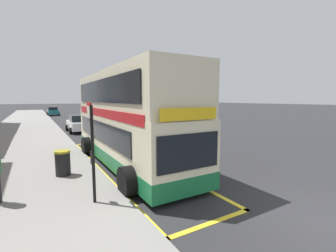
# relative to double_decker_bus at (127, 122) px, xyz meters

# --- Properties ---
(ground_plane) EXTENTS (260.00, 260.00, 0.00)m
(ground_plane) POSITION_rel_double_decker_bus_xyz_m (2.46, 24.15, -2.06)
(ground_plane) COLOR #28282B
(pavement_near) EXTENTS (6.00, 76.00, 0.14)m
(pavement_near) POSITION_rel_double_decker_bus_xyz_m (-4.54, 24.15, -1.99)
(pavement_near) COLOR gray
(pavement_near) RESTS_ON ground
(double_decker_bus) EXTENTS (3.20, 10.29, 4.40)m
(double_decker_bus) POSITION_rel_double_decker_bus_xyz_m (0.00, 0.00, 0.00)
(double_decker_bus) COLOR beige
(double_decker_bus) RESTS_ON ground
(bus_bay_markings) EXTENTS (2.81, 12.60, 0.01)m
(bus_bay_markings) POSITION_rel_double_decker_bus_xyz_m (-0.14, -0.09, -2.06)
(bus_bay_markings) COLOR yellow
(bus_bay_markings) RESTS_ON ground
(bus_stop_sign) EXTENTS (0.09, 0.51, 2.91)m
(bus_stop_sign) POSITION_rel_double_decker_bus_xyz_m (-2.48, -3.80, -0.24)
(bus_stop_sign) COLOR black
(bus_stop_sign) RESTS_ON pavement_near
(parked_car_teal_behind) EXTENTS (2.09, 4.20, 1.62)m
(parked_car_teal_behind) POSITION_rel_double_decker_bus_xyz_m (-0.62, 38.01, -1.26)
(parked_car_teal_behind) COLOR #196066
(parked_car_teal_behind) RESTS_ON ground
(parked_car_white_far) EXTENTS (2.09, 4.20, 1.62)m
(parked_car_white_far) POSITION_rel_double_decker_bus_xyz_m (-0.15, 12.65, -1.26)
(parked_car_white_far) COLOR silver
(parked_car_white_far) RESTS_ON ground
(litter_bin) EXTENTS (0.59, 0.59, 0.99)m
(litter_bin) POSITION_rel_double_decker_bus_xyz_m (-2.99, -0.80, -1.42)
(litter_bin) COLOR black
(litter_bin) RESTS_ON pavement_near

